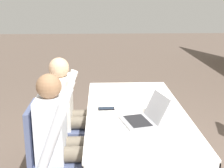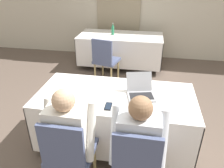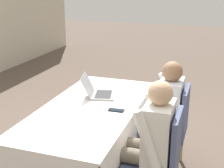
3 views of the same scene
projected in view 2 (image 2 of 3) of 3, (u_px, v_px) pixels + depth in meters
The scene contains 14 objects.
ground_plane at pixel (115, 142), 2.90m from camera, with size 24.00×24.00×0.00m, color brown.
wall_back at pixel (139, 1), 5.18m from camera, with size 12.00×0.06×2.70m.
curtain_panel at pixel (119, 2), 5.21m from camera, with size 1.06×0.04×2.65m.
conference_table_near at pixel (115, 106), 2.64m from camera, with size 1.85×0.89×0.73m.
conference_table_far at pixel (120, 42), 4.92m from camera, with size 1.85×0.89×0.73m.
laptop at pixel (141, 92), 2.52m from camera, with size 0.37×0.40×0.23m.
cell_phone at pixel (108, 106), 2.32m from camera, with size 0.08×0.15×0.01m.
paper_beside_laptop at pixel (64, 85), 2.77m from camera, with size 0.29×0.34×0.00m.
water_bottle at pixel (113, 29), 4.81m from camera, with size 0.06×0.06×0.26m.
chair_near_left at pixel (69, 152), 2.06m from camera, with size 0.44×0.44×0.90m.
chair_near_right at pixel (137, 162), 1.96m from camera, with size 0.44×0.44×0.90m.
chair_far_spare at pixel (105, 59), 4.22m from camera, with size 0.53×0.53×0.90m.
person_checkered_shirt at pixel (71, 132), 2.08m from camera, with size 0.50×0.52×1.16m.
person_white_shirt at pixel (138, 140), 1.98m from camera, with size 0.50×0.52×1.16m.
Camera 2 is at (0.35, -2.17, 2.04)m, focal length 35.00 mm.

